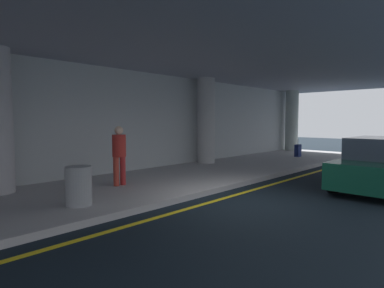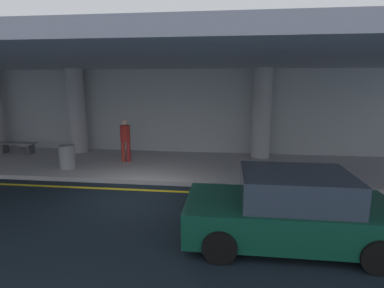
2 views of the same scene
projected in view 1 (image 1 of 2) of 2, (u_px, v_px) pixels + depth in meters
name	position (u px, v px, depth m)	size (l,w,h in m)	color
ground_plane	(241.00, 202.00, 7.78)	(60.00, 60.00, 0.00)	black
sidewalk	(159.00, 182.00, 9.91)	(26.00, 4.20, 0.15)	#AAA8AA
lane_stripe_yellow	(225.00, 198.00, 8.13)	(26.00, 0.14, 0.01)	yellow
support_column_center	(206.00, 121.00, 13.71)	(0.76, 0.76, 3.65)	#ADADB0
support_column_right_mid	(292.00, 121.00, 19.48)	(0.76, 0.76, 3.65)	#A3AEA7
ceiling_overhang	(169.00, 53.00, 9.27)	(28.00, 13.20, 0.30)	#9092A3
terminal_back_wall	(117.00, 123.00, 11.32)	(26.00, 0.30, 3.80)	#AEB4B8
car_dark_green	(382.00, 165.00, 9.07)	(4.10, 1.92, 1.50)	#0E402F
traveler_with_luggage	(119.00, 152.00, 8.95)	(0.38, 0.38, 1.68)	#A93427
suitcase_upright_primary	(298.00, 151.00, 16.14)	(0.36, 0.22, 0.90)	navy
trash_bin_steel	(79.00, 186.00, 6.88)	(0.56, 0.56, 0.85)	gray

